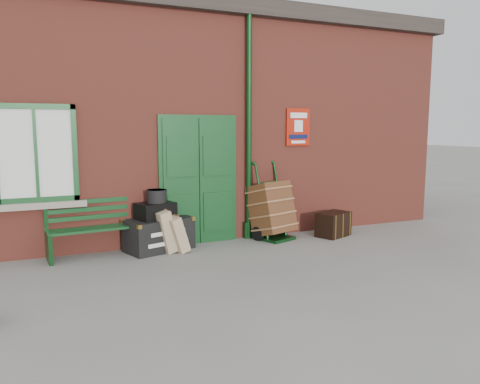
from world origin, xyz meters
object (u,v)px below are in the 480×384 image
houdini_trunk (159,234)px  bench (96,227)px  porter_trolley (272,210)px  dark_trunk (333,224)px

houdini_trunk → bench: bearing=158.2°
bench → houdini_trunk: bearing=-9.3°
porter_trolley → bench: bearing=159.6°
bench → houdini_trunk: size_ratio=1.44×
bench → dark_trunk: bearing=-10.4°
porter_trolley → dark_trunk: porter_trolley is taller
houdini_trunk → porter_trolley: (2.11, -0.02, 0.27)m
bench → dark_trunk: size_ratio=2.43×
porter_trolley → dark_trunk: bearing=-32.9°
bench → porter_trolley: 3.11m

